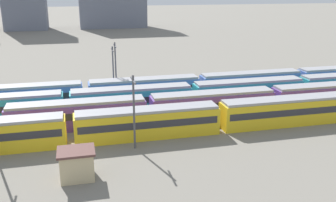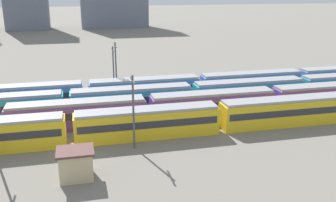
{
  "view_description": "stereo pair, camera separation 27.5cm",
  "coord_description": "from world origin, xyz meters",
  "px_view_note": "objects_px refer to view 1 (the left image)",
  "views": [
    {
      "loc": [
        2.07,
        -43.77,
        18.34
      ],
      "look_at": [
        14.73,
        7.8,
        2.04
      ],
      "focal_mm": 40.67,
      "sensor_mm": 36.0,
      "label": 1
    },
    {
      "loc": [
        2.33,
        -43.84,
        18.34
      ],
      "look_at": [
        14.73,
        7.8,
        2.04
      ],
      "focal_mm": 40.67,
      "sensor_mm": 36.0,
      "label": 2
    }
  ],
  "objects_px": {
    "catenary_pole_3": "(113,69)",
    "catenary_pole_2": "(134,108)",
    "train_track_3": "(199,86)",
    "train_track_2": "(301,88)",
    "catenary_pole_1": "(116,67)",
    "signal_hut": "(77,164)"
  },
  "relations": [
    {
      "from": "train_track_2",
      "to": "catenary_pole_2",
      "type": "xyz_separation_m",
      "value": [
        -30.06,
        -13.47,
        3.0
      ]
    },
    {
      "from": "train_track_2",
      "to": "catenary_pole_2",
      "type": "height_order",
      "value": "catenary_pole_2"
    },
    {
      "from": "catenary_pole_2",
      "to": "catenary_pole_3",
      "type": "distance_m",
      "value": 21.39
    },
    {
      "from": "train_track_3",
      "to": "signal_hut",
      "type": "height_order",
      "value": "train_track_3"
    },
    {
      "from": "catenary_pole_2",
      "to": "catenary_pole_3",
      "type": "relative_size",
      "value": 1.0
    },
    {
      "from": "train_track_2",
      "to": "catenary_pole_1",
      "type": "relative_size",
      "value": 12.09
    },
    {
      "from": "train_track_2",
      "to": "train_track_3",
      "type": "relative_size",
      "value": 1.51
    },
    {
      "from": "catenary_pole_1",
      "to": "catenary_pole_3",
      "type": "height_order",
      "value": "catenary_pole_1"
    },
    {
      "from": "catenary_pole_1",
      "to": "signal_hut",
      "type": "relative_size",
      "value": 2.58
    },
    {
      "from": "train_track_3",
      "to": "catenary_pole_3",
      "type": "distance_m",
      "value": 14.71
    },
    {
      "from": "train_track_3",
      "to": "catenary_pole_2",
      "type": "height_order",
      "value": "catenary_pole_2"
    },
    {
      "from": "train_track_2",
      "to": "signal_hut",
      "type": "bearing_deg",
      "value": -152.23
    },
    {
      "from": "train_track_2",
      "to": "train_track_3",
      "type": "bearing_deg",
      "value": 162.02
    },
    {
      "from": "signal_hut",
      "to": "catenary_pole_2",
      "type": "bearing_deg",
      "value": 41.45
    },
    {
      "from": "train_track_3",
      "to": "signal_hut",
      "type": "distance_m",
      "value": 32.07
    },
    {
      "from": "signal_hut",
      "to": "train_track_3",
      "type": "bearing_deg",
      "value": 49.88
    },
    {
      "from": "signal_hut",
      "to": "catenary_pole_3",
      "type": "bearing_deg",
      "value": 76.55
    },
    {
      "from": "catenary_pole_3",
      "to": "signal_hut",
      "type": "xyz_separation_m",
      "value": [
        -6.52,
        -27.24,
        -3.33
      ]
    },
    {
      "from": "train_track_2",
      "to": "catenary_pole_3",
      "type": "distance_m",
      "value": 31.34
    },
    {
      "from": "catenary_pole_1",
      "to": "catenary_pole_3",
      "type": "xyz_separation_m",
      "value": [
        -0.46,
        -0.43,
        -0.31
      ]
    },
    {
      "from": "train_track_2",
      "to": "train_track_3",
      "type": "distance_m",
      "value": 16.85
    },
    {
      "from": "catenary_pole_3",
      "to": "catenary_pole_2",
      "type": "bearing_deg",
      "value": -89.7
    }
  ]
}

